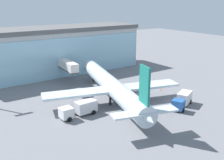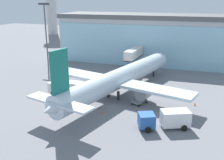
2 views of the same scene
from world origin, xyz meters
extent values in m
plane|color=slate|center=(0.00, 0.00, 0.00)|extent=(240.00, 240.00, 0.00)
cube|color=#BCBCBC|center=(0.00, 35.54, 6.20)|extent=(51.79, 16.23, 12.40)
cube|color=#9BCEE4|center=(0.29, 28.30, 5.58)|extent=(50.21, 2.29, 11.16)
cube|color=#5C5C5C|center=(0.00, 35.54, 13.00)|extent=(52.82, 16.55, 1.20)
cube|color=silver|center=(-1.50, 25.26, 4.54)|extent=(2.74, 13.46, 2.40)
cube|color=#3F3F47|center=(-1.50, 25.26, 3.49)|extent=(2.78, 13.46, 0.30)
cylinder|color=#4C4C51|center=(-1.29, 30.28, 1.67)|extent=(0.70, 0.70, 3.34)
cylinder|color=silver|center=(0.77, 5.98, 3.43)|extent=(11.89, 35.13, 3.66)
cone|color=silver|center=(4.94, 23.12, 3.43)|extent=(4.26, 3.78, 3.66)
cone|color=silver|center=(-3.39, -11.15, 3.43)|extent=(4.14, 4.66, 3.29)
cube|color=silver|center=(0.36, 4.27, 3.06)|extent=(29.61, 11.04, 0.50)
cube|color=silver|center=(-3.16, -10.18, 3.98)|extent=(11.26, 4.93, 0.30)
cube|color=#197266|center=(-3.04, -9.69, 8.32)|extent=(1.11, 3.19, 6.13)
cylinder|color=gray|center=(-4.96, 6.08, 1.71)|extent=(2.80, 3.61, 2.10)
cylinder|color=gray|center=(5.91, 3.43, 1.71)|extent=(2.80, 3.61, 2.10)
cylinder|color=black|center=(-0.94, 3.56, 0.80)|extent=(0.50, 0.50, 1.60)
cylinder|color=black|center=(1.19, 3.04, 0.80)|extent=(0.50, 0.50, 1.60)
cylinder|color=black|center=(4.23, 20.20, 0.80)|extent=(0.40, 0.40, 1.60)
cube|color=silver|center=(-11.46, 1.95, 1.40)|extent=(2.37, 2.37, 1.90)
cube|color=silver|center=(-7.27, 2.29, 1.55)|extent=(4.17, 2.52, 2.20)
cylinder|color=black|center=(-11.37, 0.85, 0.45)|extent=(0.92, 0.37, 0.90)
cylinder|color=black|center=(-11.55, 3.04, 0.45)|extent=(0.92, 0.37, 0.90)
cylinder|color=black|center=(-6.18, 1.27, 0.45)|extent=(0.92, 0.37, 0.90)
cylinder|color=black|center=(-6.36, 3.47, 0.45)|extent=(0.92, 0.37, 0.90)
cube|color=#2659A5|center=(8.60, -6.32, 1.40)|extent=(2.94, 2.94, 1.90)
cube|color=white|center=(12.38, -4.49, 1.55)|extent=(4.56, 3.73, 2.20)
cylinder|color=black|center=(9.08, -7.31, 0.45)|extent=(0.94, 0.66, 0.90)
cylinder|color=black|center=(8.12, -5.33, 0.45)|extent=(0.94, 0.66, 0.90)
cylinder|color=black|center=(13.76, -5.04, 0.45)|extent=(0.94, 0.66, 0.90)
cylinder|color=black|center=(12.80, -3.06, 0.45)|extent=(0.94, 0.66, 0.90)
cube|color=gray|center=(5.36, 2.39, 0.52)|extent=(2.57, 3.20, 0.16)
cylinder|color=black|center=(5.58, 1.08, 0.22)|extent=(0.28, 0.45, 0.44)
cylinder|color=gray|center=(5.58, 1.08, 1.05)|extent=(0.08, 0.08, 0.90)
cylinder|color=black|center=(4.26, 1.64, 0.22)|extent=(0.28, 0.45, 0.44)
cylinder|color=gray|center=(4.26, 1.64, 1.05)|extent=(0.08, 0.08, 0.90)
cylinder|color=black|center=(6.47, 3.14, 0.22)|extent=(0.28, 0.45, 0.44)
cylinder|color=gray|center=(6.47, 3.14, 1.05)|extent=(0.08, 0.08, 0.90)
cylinder|color=black|center=(5.14, 3.70, 0.22)|extent=(0.28, 0.45, 0.44)
cylinder|color=gray|center=(5.14, 3.70, 1.05)|extent=(0.08, 0.08, 0.90)
cone|color=orange|center=(0.71, -3.73, 0.28)|extent=(0.36, 0.36, 0.55)
cone|color=orange|center=(14.65, 5.01, 0.28)|extent=(0.36, 0.36, 0.55)
camera|label=1|loc=(-28.25, -39.42, 20.81)|focal=42.00mm
camera|label=2|loc=(15.61, -39.66, 18.00)|focal=42.00mm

